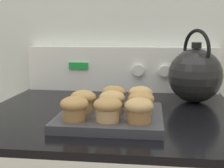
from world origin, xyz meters
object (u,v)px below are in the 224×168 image
(muffin_r2_c2, at_px, (140,96))
(muffin_r0_c1, at_px, (108,108))
(muffin_r1_c2, at_px, (141,102))
(muffin_r0_c2, at_px, (139,109))
(muffin_r1_c1, at_px, (112,101))
(tea_kettle, at_px, (195,74))
(muffin_r0_c0, at_px, (74,107))
(muffin_r2_c1, at_px, (114,95))
(muffin_pan, at_px, (111,117))
(muffin_r1_c0, at_px, (83,100))

(muffin_r2_c2, bearing_deg, muffin_r0_c1, -114.67)
(muffin_r0_c1, xyz_separation_m, muffin_r1_c2, (0.08, 0.08, 0.00))
(muffin_r0_c2, height_order, muffin_r1_c2, same)
(muffin_r0_c1, distance_m, muffin_r1_c2, 0.11)
(muffin_r1_c1, height_order, tea_kettle, tea_kettle)
(muffin_r0_c0, height_order, tea_kettle, tea_kettle)
(muffin_r0_c0, xyz_separation_m, muffin_r2_c1, (0.08, 0.15, 0.00))
(muffin_pan, bearing_deg, muffin_r0_c1, -88.00)
(muffin_r0_c2, bearing_deg, muffin_r2_c1, 117.23)
(muffin_r1_c0, bearing_deg, tea_kettle, 38.42)
(muffin_r0_c1, height_order, muffin_r1_c2, same)
(muffin_r1_c0, relative_size, tea_kettle, 0.28)
(muffin_r1_c0, relative_size, muffin_r1_c1, 1.00)
(muffin_r0_c2, xyz_separation_m, tea_kettle, (0.17, 0.33, 0.04))
(muffin_r1_c0, bearing_deg, muffin_r1_c2, -0.24)
(muffin_r1_c0, xyz_separation_m, muffin_r2_c1, (0.07, 0.08, 0.00))
(muffin_r1_c2, bearing_deg, muffin_r2_c2, 93.22)
(muffin_r0_c1, distance_m, muffin_r2_c1, 0.15)
(muffin_r1_c1, bearing_deg, tea_kettle, 46.02)
(muffin_r1_c1, xyz_separation_m, muffin_r2_c2, (0.07, 0.08, 0.00))
(muffin_r1_c0, bearing_deg, muffin_r2_c1, 46.59)
(muffin_r0_c0, relative_size, muffin_r0_c1, 1.00)
(muffin_r0_c1, xyz_separation_m, tea_kettle, (0.24, 0.33, 0.04))
(muffin_pan, height_order, muffin_r1_c2, muffin_r1_c2)
(muffin_r2_c1, bearing_deg, muffin_r1_c0, -133.41)
(muffin_r0_c0, height_order, muffin_r2_c1, same)
(muffin_r0_c0, xyz_separation_m, muffin_r0_c1, (0.08, 0.00, 0.00))
(muffin_r0_c2, bearing_deg, muffin_r1_c0, 153.00)
(muffin_r1_c1, bearing_deg, muffin_r0_c2, -46.63)
(muffin_r1_c1, bearing_deg, muffin_r0_c1, -89.93)
(muffin_pan, relative_size, muffin_r0_c2, 3.93)
(muffin_pan, height_order, muffin_r0_c0, muffin_r0_c0)
(muffin_r1_c1, bearing_deg, muffin_r0_c0, -135.23)
(muffin_r1_c2, xyz_separation_m, muffin_r2_c1, (-0.08, 0.08, 0.00))
(muffin_r0_c1, height_order, tea_kettle, tea_kettle)
(muffin_r1_c2, distance_m, tea_kettle, 0.30)
(muffin_r0_c0, distance_m, tea_kettle, 0.46)
(muffin_r1_c1, distance_m, tea_kettle, 0.35)
(muffin_r0_c0, xyz_separation_m, muffin_r1_c2, (0.16, 0.08, 0.00))
(muffin_r0_c0, distance_m, muffin_r0_c2, 0.15)
(muffin_r1_c0, xyz_separation_m, muffin_r2_c2, (0.15, 0.08, 0.00))
(muffin_r0_c0, distance_m, muffin_r0_c1, 0.08)
(muffin_r1_c0, relative_size, muffin_r1_c2, 1.00)
(muffin_r1_c1, bearing_deg, muffin_r2_c1, 93.53)
(muffin_r1_c1, distance_m, muffin_r2_c1, 0.07)
(tea_kettle, bearing_deg, muffin_r1_c2, -123.35)
(muffin_r0_c1, bearing_deg, tea_kettle, 53.67)
(muffin_pan, height_order, muffin_r0_c1, muffin_r0_c1)
(muffin_r2_c1, bearing_deg, muffin_r2_c2, 1.60)
(muffin_r1_c2, bearing_deg, muffin_r1_c1, 178.27)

